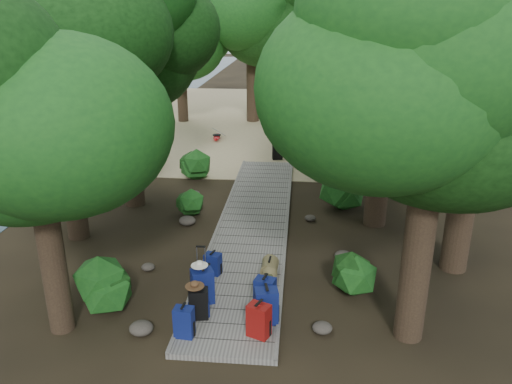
# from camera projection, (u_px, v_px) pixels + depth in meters

# --- Properties ---
(ground) EXTENTS (120.00, 120.00, 0.00)m
(ground) POSITION_uv_depth(u_px,v_px,m) (250.00, 240.00, 13.48)
(ground) COLOR #302718
(ground) RESTS_ON ground
(sand_beach) EXTENTS (40.00, 22.00, 0.02)m
(sand_beach) POSITION_uv_depth(u_px,v_px,m) (279.00, 119.00, 28.43)
(sand_beach) COLOR tan
(sand_beach) RESTS_ON ground
(boardwalk) EXTENTS (2.00, 12.00, 0.12)m
(boardwalk) POSITION_uv_depth(u_px,v_px,m) (254.00, 223.00, 14.39)
(boardwalk) COLOR gray
(boardwalk) RESTS_ON ground
(backpack_left_a) EXTENTS (0.38, 0.28, 0.67)m
(backpack_left_a) POSITION_uv_depth(u_px,v_px,m) (184.00, 321.00, 9.22)
(backpack_left_a) COLOR navy
(backpack_left_a) RESTS_ON boardwalk
(backpack_left_b) EXTENTS (0.41, 0.33, 0.69)m
(backpack_left_b) POSITION_uv_depth(u_px,v_px,m) (199.00, 302.00, 9.79)
(backpack_left_b) COLOR black
(backpack_left_b) RESTS_ON boardwalk
(backpack_left_c) EXTENTS (0.53, 0.47, 0.82)m
(backpack_left_c) POSITION_uv_depth(u_px,v_px,m) (202.00, 285.00, 10.28)
(backpack_left_c) COLOR navy
(backpack_left_c) RESTS_ON boardwalk
(backpack_left_d) EXTENTS (0.42, 0.35, 0.55)m
(backpack_left_d) POSITION_uv_depth(u_px,v_px,m) (213.00, 263.00, 11.45)
(backpack_left_d) COLOR navy
(backpack_left_d) RESTS_ON boardwalk
(backpack_right_a) EXTENTS (0.49, 0.43, 0.72)m
(backpack_right_a) POSITION_uv_depth(u_px,v_px,m) (259.00, 319.00, 9.23)
(backpack_right_a) COLOR maroon
(backpack_right_a) RESTS_ON boardwalk
(backpack_right_b) EXTENTS (0.49, 0.39, 0.79)m
(backpack_right_b) POSITION_uv_depth(u_px,v_px,m) (266.00, 304.00, 9.62)
(backpack_right_b) COLOR navy
(backpack_right_b) RESTS_ON boardwalk
(backpack_right_c) EXTENTS (0.47, 0.39, 0.70)m
(backpack_right_c) POSITION_uv_depth(u_px,v_px,m) (265.00, 291.00, 10.16)
(backpack_right_c) COLOR navy
(backpack_right_c) RESTS_ON boardwalk
(backpack_right_d) EXTENTS (0.37, 0.31, 0.48)m
(backpack_right_d) POSITION_uv_depth(u_px,v_px,m) (266.00, 285.00, 10.58)
(backpack_right_d) COLOR #323C1C
(backpack_right_d) RESTS_ON boardwalk
(duffel_right_khaki) EXTENTS (0.41, 0.58, 0.37)m
(duffel_right_khaki) POSITION_uv_depth(u_px,v_px,m) (270.00, 267.00, 11.44)
(duffel_right_khaki) COLOR brown
(duffel_right_khaki) RESTS_ON boardwalk
(suitcase_on_boardwalk) EXTENTS (0.36, 0.20, 0.55)m
(suitcase_on_boardwalk) POSITION_uv_depth(u_px,v_px,m) (202.00, 276.00, 10.88)
(suitcase_on_boardwalk) COLOR black
(suitcase_on_boardwalk) RESTS_ON boardwalk
(lone_suitcase_on_sand) EXTENTS (0.45, 0.32, 0.64)m
(lone_suitcase_on_sand) POSITION_uv_depth(u_px,v_px,m) (277.00, 152.00, 20.61)
(lone_suitcase_on_sand) COLOR black
(lone_suitcase_on_sand) RESTS_ON sand_beach
(hat_brown) EXTENTS (0.37, 0.37, 0.11)m
(hat_brown) POSITION_uv_depth(u_px,v_px,m) (195.00, 284.00, 9.66)
(hat_brown) COLOR #51351E
(hat_brown) RESTS_ON backpack_left_b
(hat_white) EXTENTS (0.35, 0.35, 0.12)m
(hat_white) POSITION_uv_depth(u_px,v_px,m) (199.00, 263.00, 10.17)
(hat_white) COLOR silver
(hat_white) RESTS_ON backpack_left_c
(kayak) EXTENTS (0.87, 2.91, 0.29)m
(kayak) POSITION_uv_depth(u_px,v_px,m) (217.00, 136.00, 23.90)
(kayak) COLOR red
(kayak) RESTS_ON sand_beach
(sun_lounger) EXTENTS (0.62, 1.80, 0.58)m
(sun_lounger) POSITION_uv_depth(u_px,v_px,m) (328.00, 137.00, 23.05)
(sun_lounger) COLOR silver
(sun_lounger) RESTS_ON sand_beach
(tree_right_a) EXTENTS (4.63, 4.63, 7.71)m
(tree_right_a) POSITION_uv_depth(u_px,v_px,m) (432.00, 139.00, 8.22)
(tree_right_a) COLOR black
(tree_right_a) RESTS_ON ground
(tree_right_b) EXTENTS (4.96, 4.96, 8.86)m
(tree_right_b) POSITION_uv_depth(u_px,v_px,m) (481.00, 82.00, 10.50)
(tree_right_b) COLOR black
(tree_right_b) RESTS_ON ground
(tree_right_c) EXTENTS (5.27, 5.27, 9.13)m
(tree_right_c) POSITION_uv_depth(u_px,v_px,m) (388.00, 63.00, 12.96)
(tree_right_c) COLOR black
(tree_right_c) RESTS_ON ground
(tree_right_d) EXTENTS (5.49, 5.49, 10.07)m
(tree_right_d) POSITION_uv_depth(u_px,v_px,m) (433.00, 38.00, 15.40)
(tree_right_d) COLOR black
(tree_right_d) RESTS_ON ground
(tree_right_e) EXTENTS (4.75, 4.75, 8.54)m
(tree_right_e) POSITION_uv_depth(u_px,v_px,m) (379.00, 57.00, 17.62)
(tree_right_e) COLOR black
(tree_right_e) RESTS_ON ground
(tree_right_f) EXTENTS (6.10, 6.10, 10.89)m
(tree_right_f) POSITION_uv_depth(u_px,v_px,m) (441.00, 21.00, 19.48)
(tree_right_f) COLOR black
(tree_right_f) RESTS_ON ground
(tree_left_a) EXTENTS (4.01, 4.01, 6.68)m
(tree_left_a) POSITION_uv_depth(u_px,v_px,m) (38.00, 165.00, 8.61)
(tree_left_a) COLOR black
(tree_left_a) RESTS_ON ground
(tree_left_b) EXTENTS (4.51, 4.51, 8.12)m
(tree_left_b) POSITION_uv_depth(u_px,v_px,m) (59.00, 87.00, 12.29)
(tree_left_b) COLOR black
(tree_left_b) RESTS_ON ground
(tree_left_c) EXTENTS (5.13, 5.13, 8.93)m
(tree_left_c) POSITION_uv_depth(u_px,v_px,m) (123.00, 61.00, 14.46)
(tree_left_c) COLOR black
(tree_left_c) RESTS_ON ground
(tree_back_a) EXTENTS (5.62, 5.62, 9.73)m
(tree_back_a) POSITION_uv_depth(u_px,v_px,m) (253.00, 30.00, 26.18)
(tree_back_a) COLOR black
(tree_back_a) RESTS_ON ground
(tree_back_b) EXTENTS (5.19, 5.19, 9.27)m
(tree_back_b) POSITION_uv_depth(u_px,v_px,m) (311.00, 34.00, 26.71)
(tree_back_b) COLOR black
(tree_back_b) RESTS_ON ground
(tree_back_c) EXTENTS (5.28, 5.28, 9.51)m
(tree_back_c) POSITION_uv_depth(u_px,v_px,m) (381.00, 32.00, 26.37)
(tree_back_c) COLOR black
(tree_back_c) RESTS_ON ground
(tree_back_d) EXTENTS (4.80, 4.80, 8.00)m
(tree_back_d) POSITION_uv_depth(u_px,v_px,m) (180.00, 47.00, 26.45)
(tree_back_d) COLOR black
(tree_back_d) RESTS_ON ground
(palm_right_a) EXTENTS (4.94, 4.94, 8.42)m
(palm_right_a) POSITION_uv_depth(u_px,v_px,m) (362.00, 61.00, 17.04)
(palm_right_a) COLOR #153F11
(palm_right_a) RESTS_ON ground
(palm_right_b) EXTENTS (4.00, 4.00, 7.72)m
(palm_right_b) POSITION_uv_depth(u_px,v_px,m) (388.00, 58.00, 21.94)
(palm_right_b) COLOR #153F11
(palm_right_b) RESTS_ON ground
(palm_right_c) EXTENTS (4.74, 4.74, 7.55)m
(palm_right_c) POSITION_uv_depth(u_px,v_px,m) (320.00, 58.00, 23.05)
(palm_right_c) COLOR #153F11
(palm_right_c) RESTS_ON ground
(palm_left_a) EXTENTS (4.78, 4.78, 7.60)m
(palm_left_a) POSITION_uv_depth(u_px,v_px,m) (141.00, 70.00, 18.21)
(palm_left_a) COLOR #153F11
(palm_left_a) RESTS_ON ground
(rock_left_a) EXTENTS (0.47, 0.42, 0.26)m
(rock_left_a) POSITION_uv_depth(u_px,v_px,m) (141.00, 328.00, 9.55)
(rock_left_a) COLOR #4C473F
(rock_left_a) RESTS_ON ground
(rock_left_b) EXTENTS (0.32, 0.29, 0.18)m
(rock_left_b) POSITION_uv_depth(u_px,v_px,m) (148.00, 267.00, 11.90)
(rock_left_b) COLOR #4C473F
(rock_left_b) RESTS_ON ground
(rock_left_c) EXTENTS (0.48, 0.43, 0.27)m
(rock_left_c) POSITION_uv_depth(u_px,v_px,m) (187.00, 221.00, 14.40)
(rock_left_c) COLOR #4C473F
(rock_left_c) RESTS_ON ground
(rock_left_d) EXTENTS (0.30, 0.27, 0.17)m
(rock_left_d) POSITION_uv_depth(u_px,v_px,m) (195.00, 193.00, 16.70)
(rock_left_d) COLOR #4C473F
(rock_left_d) RESTS_ON ground
(rock_right_a) EXTENTS (0.39, 0.35, 0.21)m
(rock_right_a) POSITION_uv_depth(u_px,v_px,m) (322.00, 328.00, 9.59)
(rock_right_a) COLOR #4C473F
(rock_right_a) RESTS_ON ground
(rock_right_b) EXTENTS (0.42, 0.38, 0.23)m
(rock_right_b) POSITION_uv_depth(u_px,v_px,m) (343.00, 255.00, 12.40)
(rock_right_b) COLOR #4C473F
(rock_right_b) RESTS_ON ground
(rock_right_c) EXTENTS (0.32, 0.29, 0.18)m
(rock_right_c) POSITION_uv_depth(u_px,v_px,m) (310.00, 218.00, 14.69)
(rock_right_c) COLOR #4C473F
(rock_right_c) RESTS_ON ground
(rock_right_d) EXTENTS (0.54, 0.49, 0.30)m
(rock_right_d) POSITION_uv_depth(u_px,v_px,m) (338.00, 188.00, 16.96)
(rock_right_d) COLOR #4C473F
(rock_right_d) RESTS_ON ground
(shrub_left_a) EXTENTS (1.21, 1.21, 1.09)m
(shrub_left_a) POSITION_uv_depth(u_px,v_px,m) (110.00, 282.00, 10.37)
(shrub_left_a) COLOR #154717
(shrub_left_a) RESTS_ON ground
(shrub_left_b) EXTENTS (0.93, 0.93, 0.83)m
(shrub_left_b) POSITION_uv_depth(u_px,v_px,m) (191.00, 204.00, 14.82)
(shrub_left_b) COLOR #154717
(shrub_left_b) RESTS_ON ground
(shrub_left_c) EXTENTS (1.27, 1.27, 1.14)m
(shrub_left_c) POSITION_uv_depth(u_px,v_px,m) (196.00, 165.00, 18.11)
(shrub_left_c) COLOR #154717
(shrub_left_c) RESTS_ON ground
(shrub_right_a) EXTENTS (1.01, 1.01, 0.91)m
(shrub_right_a) POSITION_uv_depth(u_px,v_px,m) (352.00, 273.00, 10.89)
(shrub_right_a) COLOR #154717
(shrub_right_a) RESTS_ON ground
(shrub_right_b) EXTENTS (1.45, 1.45, 1.31)m
(shrub_right_b) POSITION_uv_depth(u_px,v_px,m) (339.00, 190.00, 15.30)
(shrub_right_b) COLOR #154717
(shrub_right_b) RESTS_ON ground
(shrub_right_c) EXTENTS (0.83, 0.83, 0.75)m
(shrub_right_c) POSITION_uv_depth(u_px,v_px,m) (314.00, 166.00, 18.61)
(shrub_right_c) COLOR #154717
(shrub_right_c) RESTS_ON ground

